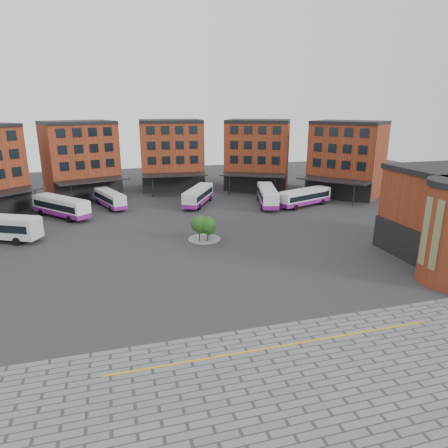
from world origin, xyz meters
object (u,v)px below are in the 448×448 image
object	(u,v)px
bus_c	(110,199)
bus_d	(198,196)
tree_island	(205,227)
bus_e	(267,196)
bus_b	(61,207)
bus_f	(305,197)

from	to	relation	value
bus_c	bus_d	distance (m)	15.75
tree_island	bus_c	xyz separation A→B (m)	(-12.15, 22.58, -0.41)
bus_c	bus_e	bearing A→B (deg)	-33.00
tree_island	bus_b	size ratio (longest dim) A/B	0.42
bus_d	bus_e	distance (m)	12.57
bus_c	bus_d	xyz separation A→B (m)	(15.55, -2.53, 0.15)
bus_b	bus_d	world-z (taller)	bus_b
bus_d	bus_e	xyz separation A→B (m)	(11.96, -3.88, 0.09)
bus_b	bus_f	xyz separation A→B (m)	(41.38, -3.91, -0.10)
bus_b	tree_island	bearing A→B (deg)	-82.61
bus_e	tree_island	bearing A→B (deg)	-118.19
bus_d	bus_f	xyz separation A→B (m)	(18.23, -6.22, -0.04)
bus_b	bus_d	xyz separation A→B (m)	(23.15, 2.31, -0.06)
bus_c	bus_f	xyz separation A→B (m)	(33.78, -8.76, 0.11)
bus_c	tree_island	bearing A→B (deg)	-81.58
bus_b	bus_f	bearing A→B (deg)	-46.11
bus_f	bus_e	bearing A→B (deg)	-130.79
bus_c	bus_d	size ratio (longest dim) A/B	0.94
tree_island	bus_e	size ratio (longest dim) A/B	0.36
bus_b	bus_c	world-z (taller)	bus_b
tree_island	bus_e	xyz separation A→B (m)	(15.35, 16.16, -0.17)
bus_b	bus_d	bearing A→B (deg)	-35.01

